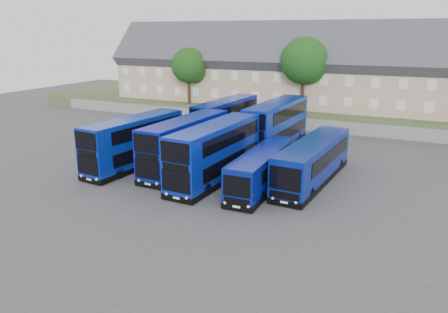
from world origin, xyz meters
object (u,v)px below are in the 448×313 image
dd_front_mid (186,145)px  coach_east_a (263,170)px  dd_front_left (134,143)px  tree_west (190,67)px  tree_mid (305,63)px

dd_front_mid → coach_east_a: 7.87m
dd_front_left → dd_front_mid: size_ratio=0.99×
dd_front_mid → coach_east_a: (7.70, -1.44, -0.75)m
dd_front_mid → coach_east_a: dd_front_mid is taller
coach_east_a → tree_west: size_ratio=1.42×
coach_east_a → tree_mid: tree_mid is taller
dd_front_mid → tree_mid: (4.37, 21.77, 5.87)m
dd_front_left → tree_mid: (8.94, 23.00, 5.90)m
dd_front_left → coach_east_a: size_ratio=1.04×
dd_front_mid → tree_west: tree_west is taller
dd_front_left → tree_west: (-7.06, 22.50, 4.89)m
tree_west → coach_east_a: bearing=-49.6°
dd_front_left → coach_east_a: bearing=4.1°
dd_front_left → dd_front_mid: dd_front_mid is taller
dd_front_left → tree_mid: 25.37m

